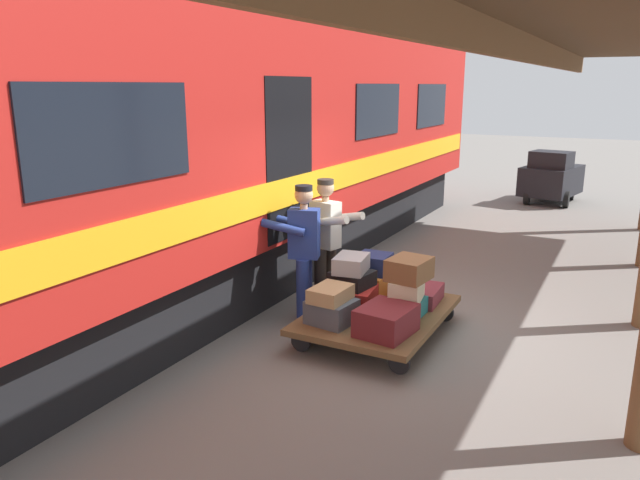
% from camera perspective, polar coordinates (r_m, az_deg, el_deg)
% --- Properties ---
extents(ground_plane, '(60.00, 60.00, 0.00)m').
position_cam_1_polar(ground_plane, '(7.30, 10.35, -8.68)').
color(ground_plane, slate).
extents(train_car, '(3.02, 16.17, 4.00)m').
position_cam_1_polar(train_car, '(8.39, -11.81, 8.84)').
color(train_car, '#B21E19').
rests_on(train_car, ground_plane).
extents(luggage_cart, '(1.43, 1.99, 0.30)m').
position_cam_1_polar(luggage_cart, '(7.06, 5.49, -7.09)').
color(luggage_cart, brown).
rests_on(luggage_cart, ground_plane).
extents(suitcase_red_plastic, '(0.58, 0.61, 0.25)m').
position_cam_1_polar(suitcase_red_plastic, '(7.12, 3.12, -5.43)').
color(suitcase_red_plastic, '#AD231E').
rests_on(suitcase_red_plastic, luggage_cart).
extents(suitcase_maroon_trunk, '(0.57, 0.66, 0.29)m').
position_cam_1_polar(suitcase_maroon_trunk, '(6.41, 6.32, -7.60)').
color(suitcase_maroon_trunk, maroon).
rests_on(suitcase_maroon_trunk, luggage_cart).
extents(suitcase_burgundy_valise, '(0.50, 0.61, 0.19)m').
position_cam_1_polar(suitcase_burgundy_valise, '(7.39, 9.47, -5.10)').
color(suitcase_burgundy_valise, maroon).
rests_on(suitcase_burgundy_valise, luggage_cart).
extents(suitcase_orange_carryall, '(0.45, 0.59, 0.28)m').
position_cam_1_polar(suitcase_orange_carryall, '(7.59, 4.86, -4.07)').
color(suitcase_orange_carryall, '#CC6B23').
rests_on(suitcase_orange_carryall, luggage_cart).
extents(suitcase_slate_roller, '(0.53, 0.50, 0.26)m').
position_cam_1_polar(suitcase_slate_roller, '(6.66, 1.13, -6.80)').
color(suitcase_slate_roller, '#4C515B').
rests_on(suitcase_slate_roller, luggage_cart).
extents(suitcase_teal_softside, '(0.40, 0.53, 0.20)m').
position_cam_1_polar(suitcase_teal_softside, '(6.90, 8.01, -6.43)').
color(suitcase_teal_softside, '#1E666B').
rests_on(suitcase_teal_softside, luggage_cart).
extents(suitcase_cream_canvas, '(0.40, 0.55, 0.26)m').
position_cam_1_polar(suitcase_cream_canvas, '(6.82, 8.25, -4.67)').
color(suitcase_cream_canvas, beige).
rests_on(suitcase_cream_canvas, suitcase_teal_softside).
extents(suitcase_tan_vintage, '(0.38, 0.49, 0.16)m').
position_cam_1_polar(suitcase_tan_vintage, '(6.58, 1.01, -5.13)').
color(suitcase_tan_vintage, tan).
rests_on(suitcase_tan_vintage, suitcase_slate_roller).
extents(suitcase_brown_leather, '(0.46, 0.51, 0.24)m').
position_cam_1_polar(suitcase_brown_leather, '(6.71, 8.49, -2.74)').
color(suitcase_brown_leather, brown).
rests_on(suitcase_brown_leather, suitcase_cream_canvas).
extents(suitcase_black_hardshell, '(0.49, 0.48, 0.18)m').
position_cam_1_polar(suitcase_black_hardshell, '(7.09, 3.09, -3.70)').
color(suitcase_black_hardshell, black).
rests_on(suitcase_black_hardshell, suitcase_red_plastic).
extents(suitcase_navy_fabric, '(0.41, 0.42, 0.24)m').
position_cam_1_polar(suitcase_navy_fabric, '(7.51, 5.13, -2.22)').
color(suitcase_navy_fabric, navy).
rests_on(suitcase_navy_fabric, suitcase_orange_carryall).
extents(suitcase_gray_aluminum, '(0.42, 0.51, 0.20)m').
position_cam_1_polar(suitcase_gray_aluminum, '(7.02, 2.99, -2.27)').
color(suitcase_gray_aluminum, '#9EA0A5').
rests_on(suitcase_gray_aluminum, suitcase_black_hardshell).
extents(porter_in_overalls, '(0.73, 0.57, 1.70)m').
position_cam_1_polar(porter_in_overalls, '(7.25, -1.67, -0.86)').
color(porter_in_overalls, navy).
rests_on(porter_in_overalls, ground_plane).
extents(porter_by_door, '(0.72, 0.53, 1.70)m').
position_cam_1_polar(porter_by_door, '(7.69, 0.63, 0.06)').
color(porter_by_door, '#332D28').
rests_on(porter_by_door, ground_plane).
extents(baggage_tug, '(1.41, 1.88, 1.30)m').
position_cam_1_polar(baggage_tug, '(16.01, 21.13, 5.57)').
color(baggage_tug, black).
rests_on(baggage_tug, ground_plane).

